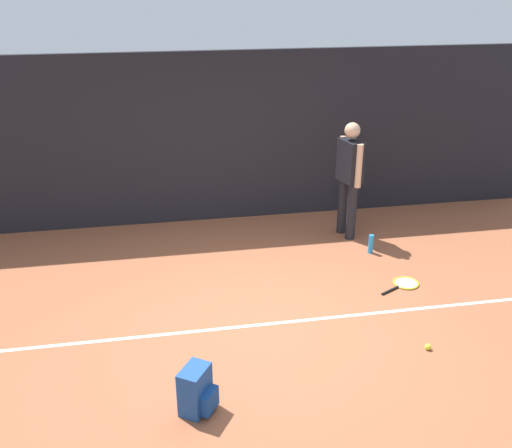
% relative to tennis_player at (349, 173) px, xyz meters
% --- Properties ---
extents(ground_plane, '(12.00, 12.00, 0.00)m').
position_rel_tennis_player_xyz_m(ground_plane, '(-1.64, -2.00, -0.97)').
color(ground_plane, '#9E5638').
extents(back_fence, '(10.00, 0.10, 2.58)m').
position_rel_tennis_player_xyz_m(back_fence, '(-1.64, 1.00, 0.32)').
color(back_fence, black).
rests_on(back_fence, ground).
extents(court_line, '(9.00, 0.05, 0.00)m').
position_rel_tennis_player_xyz_m(court_line, '(-1.64, -2.11, -0.96)').
color(court_line, white).
rests_on(court_line, ground).
extents(tennis_player, '(0.31, 0.52, 1.70)m').
position_rel_tennis_player_xyz_m(tennis_player, '(0.00, 0.00, 0.00)').
color(tennis_player, black).
rests_on(tennis_player, ground).
extents(tennis_racket, '(0.62, 0.44, 0.03)m').
position_rel_tennis_player_xyz_m(tennis_racket, '(0.26, -1.55, -0.95)').
color(tennis_racket, black).
rests_on(tennis_racket, ground).
extents(backpack, '(0.38, 0.37, 0.44)m').
position_rel_tennis_player_xyz_m(backpack, '(-2.48, -3.34, -0.76)').
color(backpack, '#1E478C').
rests_on(backpack, ground).
extents(tennis_ball_near_player, '(0.07, 0.07, 0.07)m').
position_rel_tennis_player_xyz_m(tennis_ball_near_player, '(-0.05, -2.87, -0.93)').
color(tennis_ball_near_player, '#CCE033').
rests_on(tennis_ball_near_player, ground).
extents(water_bottle, '(0.07, 0.07, 0.27)m').
position_rel_tennis_player_xyz_m(water_bottle, '(0.16, -0.62, -0.83)').
color(water_bottle, '#268CD8').
rests_on(water_bottle, ground).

